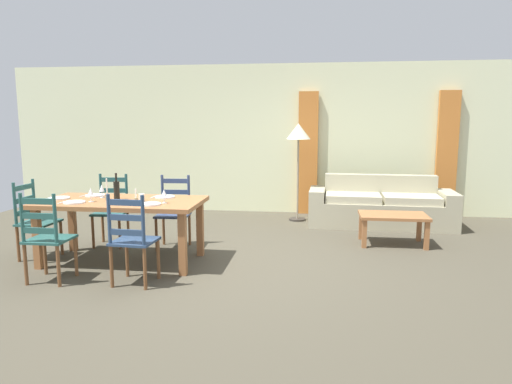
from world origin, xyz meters
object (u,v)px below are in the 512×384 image
object	(u,v)px
dining_chair_near_right	(132,240)
wine_glass_near_left	(91,192)
dining_chair_far_left	(112,210)
coffee_table	(393,219)
wine_glass_near_right	(164,194)
dining_chair_near_left	(47,238)
dining_table	(121,207)
wine_glass_far_left	(102,189)
coffee_cup_primary	(142,198)
couch	(380,207)
dining_chair_head_west	(35,220)
wine_bottle	(117,190)
dining_chair_far_right	(174,212)
standing_lamp	(298,137)

from	to	relation	value
dining_chair_near_right	wine_glass_near_left	xyz separation A→B (m)	(-0.73, 0.58, 0.38)
dining_chair_far_left	coffee_table	xyz separation A→B (m)	(3.80, 0.50, -0.12)
dining_chair_near_right	wine_glass_near_left	distance (m)	1.01
wine_glass_near_right	dining_chair_near_left	bearing A→B (deg)	-148.21
dining_table	dining_chair_near_right	bearing A→B (deg)	-59.72
wine_glass_far_left	coffee_cup_primary	xyz separation A→B (m)	(0.58, -0.21, -0.07)
dining_chair_far_left	coffee_table	distance (m)	3.84
wine_glass_near_right	coffee_table	xyz separation A→B (m)	(2.76, 1.37, -0.51)
couch	dining_chair_near_left	bearing A→B (deg)	-139.57
dining_chair_head_west	couch	distance (m)	5.08
wine_glass_far_left	dining_chair_near_right	bearing A→B (deg)	-50.18
dining_chair_near_right	coffee_cup_primary	xyz separation A→B (m)	(-0.15, 0.68, 0.32)
dining_chair_far_left	couch	distance (m)	4.17
dining_chair_near_right	wine_glass_far_left	xyz separation A→B (m)	(-0.74, 0.88, 0.38)
dining_table	wine_glass_near_left	bearing A→B (deg)	-152.83
dining_chair_near_left	coffee_cup_primary	distance (m)	1.09
dining_chair_far_left	wine_bottle	world-z (taller)	wine_bottle
dining_chair_far_left	wine_glass_near_left	xyz separation A→B (m)	(0.18, -0.89, 0.38)
dining_chair_head_west	couch	bearing A→B (deg)	28.84
wine_glass_far_left	couch	distance (m)	4.34
dining_table	dining_chair_head_west	distance (m)	1.14
wine_glass_far_left	coffee_cup_primary	world-z (taller)	wine_glass_far_left
wine_glass_near_left	wine_glass_near_right	bearing A→B (deg)	1.45
wine_glass_near_left	couch	xyz separation A→B (m)	(3.62, 2.61, -0.57)
dining_chair_far_right	wine_bottle	distance (m)	0.92
dining_table	coffee_cup_primary	size ratio (longest dim) A/B	21.11
dining_chair_near_left	wine_glass_near_left	distance (m)	0.76
wine_glass_near_right	wine_glass_far_left	bearing A→B (deg)	162.45
dining_table	wine_glass_near_left	distance (m)	0.39
dining_chair_near_left	wine_glass_near_left	bearing A→B (deg)	73.97
wine_bottle	coffee_cup_primary	bearing A→B (deg)	-15.48
standing_lamp	wine_glass_near_right	bearing A→B (deg)	-116.76
wine_bottle	dining_chair_near_right	bearing A→B (deg)	-57.27
dining_chair_near_right	wine_bottle	bearing A→B (deg)	122.73
coffee_cup_primary	wine_glass_far_left	bearing A→B (deg)	160.59
wine_bottle	coffee_table	distance (m)	3.64
dining_chair_near_right	wine_glass_near_right	size ratio (longest dim) A/B	5.96
wine_glass_far_left	standing_lamp	distance (m)	3.42
dining_table	dining_chair_far_left	xyz separation A→B (m)	(-0.48, 0.74, -0.19)
wine_bottle	wine_glass_near_left	bearing A→B (deg)	-140.43
dining_chair_near_right	couch	distance (m)	4.31
dining_chair_near_right	standing_lamp	world-z (taller)	standing_lamp
dining_chair_head_west	wine_glass_far_left	bearing A→B (deg)	9.69
dining_chair_far_right	wine_glass_far_left	distance (m)	0.99
dining_chair_far_left	wine_glass_far_left	distance (m)	0.73
dining_chair_near_right	standing_lamp	xyz separation A→B (m)	(1.54, 3.38, 0.93)
dining_chair_far_left	wine_bottle	distance (m)	0.90
dining_chair_far_right	wine_glass_far_left	xyz separation A→B (m)	(-0.72, -0.57, 0.38)
wine_glass_near_left	dining_chair_near_left	bearing A→B (deg)	-106.03
dining_chair_near_right	coffee_table	distance (m)	3.51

